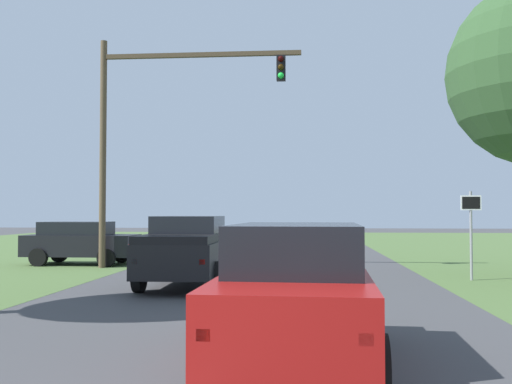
% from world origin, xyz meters
% --- Properties ---
extents(ground_plane, '(120.00, 120.00, 0.00)m').
position_xyz_m(ground_plane, '(0.00, 9.54, 0.00)').
color(ground_plane, '#424244').
extents(red_suv_near, '(2.27, 4.56, 1.86)m').
position_xyz_m(red_suv_near, '(1.16, 4.78, 0.98)').
color(red_suv_near, '#9E1411').
rests_on(red_suv_near, ground_plane).
extents(pickup_truck_lead, '(2.23, 5.61, 1.92)m').
position_xyz_m(pickup_truck_lead, '(-1.93, 12.85, 0.98)').
color(pickup_truck_lead, black).
rests_on(pickup_truck_lead, ground_plane).
extents(traffic_light, '(7.39, 0.40, 8.34)m').
position_xyz_m(traffic_light, '(-4.27, 17.44, 5.46)').
color(traffic_light, brown).
rests_on(traffic_light, ground_plane).
extents(keep_moving_sign, '(0.60, 0.09, 2.65)m').
position_xyz_m(keep_moving_sign, '(6.22, 14.60, 1.69)').
color(keep_moving_sign, gray).
rests_on(keep_moving_sign, ground_plane).
extents(crossing_suv_far, '(4.22, 2.05, 1.65)m').
position_xyz_m(crossing_suv_far, '(-7.37, 18.64, 0.88)').
color(crossing_suv_far, black).
rests_on(crossing_suv_far, ground_plane).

